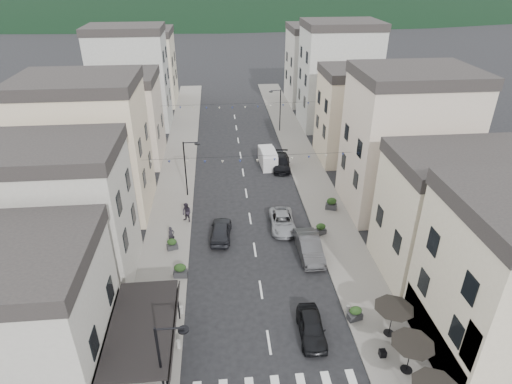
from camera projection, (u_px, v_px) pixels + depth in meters
sidewalk_left at (178, 171)px, 49.48m from camera, size 4.00×76.00×0.12m
sidewalk_right at (306, 166)px, 50.70m from camera, size 4.00×76.00×0.12m
boutique_awning at (146, 327)px, 24.42m from camera, size 3.77×7.50×3.28m
buildings_row_left at (118, 107)px, 51.04m from camera, size 10.20×54.16×14.00m
buildings_row_right at (357, 101)px, 52.30m from camera, size 10.20×54.16×14.50m
cafe_terrace at (412, 347)px, 24.08m from camera, size 2.50×8.10×2.53m
streetlamp_left_near at (165, 361)px, 21.64m from camera, size 1.70×0.56×6.00m
streetlamp_left_far at (188, 163)px, 42.63m from camera, size 1.70×0.56×6.00m
streetlamp_right_far at (278, 106)px, 59.32m from camera, size 1.70×0.56×6.00m
bollards at (270, 344)px, 26.74m from camera, size 11.66×10.26×0.60m
bunting_near at (249, 160)px, 38.67m from camera, size 19.00×0.28×0.62m
bunting_far at (239, 107)px, 52.67m from camera, size 19.00×0.28×0.62m
parked_car_a at (311, 327)px, 27.58m from camera, size 1.77×4.09×1.38m
parked_car_b at (309, 247)px, 35.07m from camera, size 1.78×4.94×1.62m
parked_car_c at (282, 221)px, 38.81m from camera, size 2.33×4.78×1.31m
parked_car_d at (281, 163)px, 49.97m from camera, size 2.50×5.09×1.42m
parked_car_e at (221, 231)px, 37.34m from camera, size 2.11×4.47×1.48m
delivery_van at (268, 158)px, 50.46m from camera, size 1.91×4.40×2.07m
pedestrian_a at (171, 235)px, 36.38m from camera, size 0.70×0.63×1.61m
pedestrian_b at (187, 213)px, 39.37m from camera, size 1.18×1.13×1.91m
planter_la at (180, 270)px, 32.63m from camera, size 1.08×0.64×1.17m
planter_lb at (172, 244)px, 35.78m from camera, size 1.01×0.73×1.02m
planter_ra at (355, 313)px, 28.73m from camera, size 1.08×0.76×1.09m
planter_rb at (321, 229)px, 37.75m from camera, size 1.08×0.79×1.08m
planter_rc at (331, 204)px, 41.52m from camera, size 1.23×0.91×1.23m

